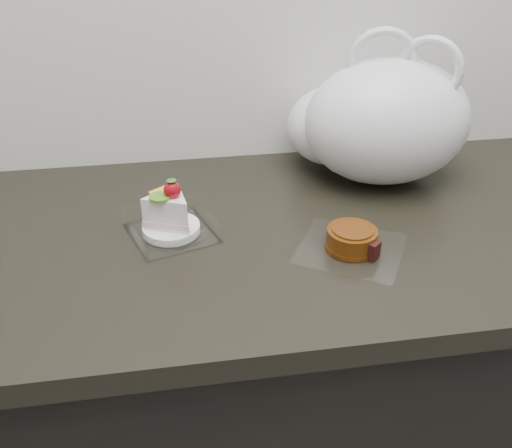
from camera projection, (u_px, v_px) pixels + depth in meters
counter at (289, 398)px, 1.25m from camera, size 2.04×0.64×0.90m
cake_tray at (171, 220)px, 0.98m from camera, size 0.17×0.17×0.11m
mooncake_wrap at (352, 241)px, 0.94m from camera, size 0.22×0.22×0.04m
plastic_bag at (376, 121)px, 1.13m from camera, size 0.41×0.36×0.30m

